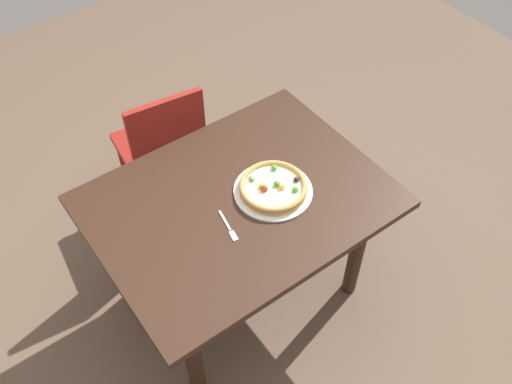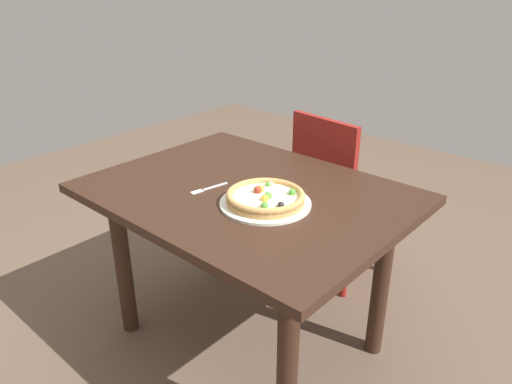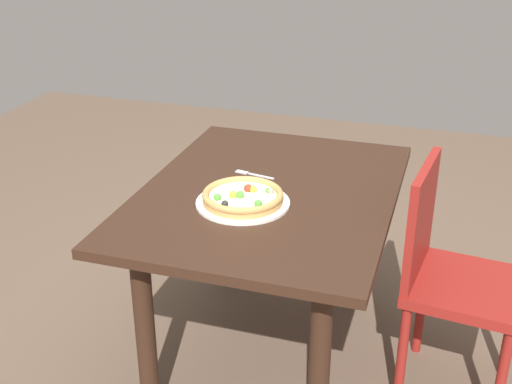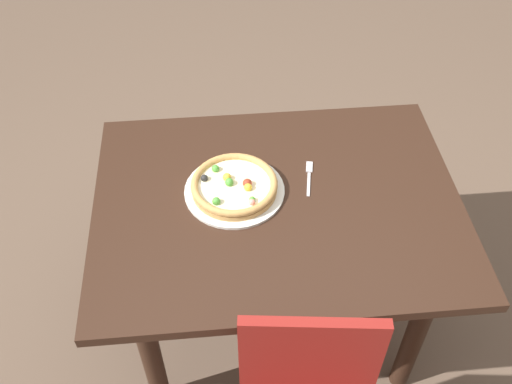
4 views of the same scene
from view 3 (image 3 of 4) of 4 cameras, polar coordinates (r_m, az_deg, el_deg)
The scene contains 6 objects.
ground_plane at distance 2.85m, azimuth 0.96°, elevation -13.37°, with size 6.00×6.00×0.00m, color brown.
dining_table at distance 2.51m, azimuth 1.06°, elevation -2.17°, with size 1.21×0.92×0.73m.
chair_near at distance 2.50m, azimuth 16.18°, elevation -6.68°, with size 0.44×0.44×0.90m.
plate at distance 2.35m, azimuth -1.13°, elevation -0.93°, with size 0.33×0.33×0.01m, color silver.
pizza at distance 2.34m, azimuth -1.13°, elevation -0.37°, with size 0.29×0.29×0.05m.
fork at distance 2.59m, azimuth -0.39°, elevation 1.55°, with size 0.05×0.17×0.00m.
Camera 3 is at (-2.14, -0.63, 1.77)m, focal length 46.73 mm.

